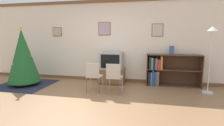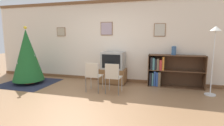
# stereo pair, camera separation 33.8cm
# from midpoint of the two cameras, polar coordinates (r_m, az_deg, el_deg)

# --- Properties ---
(ground_plane) EXTENTS (24.00, 24.00, 0.00)m
(ground_plane) POSITION_cam_midpoint_polar(r_m,az_deg,el_deg) (4.15, -7.64, -12.79)
(ground_plane) COLOR #936B47
(wall_back) EXTENTS (8.90, 0.11, 2.70)m
(wall_back) POSITION_cam_midpoint_polar(r_m,az_deg,el_deg) (5.93, 0.65, 7.12)
(wall_back) COLOR silver
(wall_back) RESTS_ON ground_plane
(area_rug) EXTENTS (1.61, 1.54, 0.01)m
(area_rug) POSITION_cam_midpoint_polar(r_m,az_deg,el_deg) (6.28, -24.03, -5.99)
(area_rug) COLOR #23283D
(area_rug) RESTS_ON ground_plane
(christmas_tree) EXTENTS (0.97, 0.97, 1.83)m
(christmas_tree) POSITION_cam_midpoint_polar(r_m,az_deg,el_deg) (6.13, -24.55, 2.30)
(christmas_tree) COLOR maroon
(christmas_tree) RESTS_ON area_rug
(tv_console) EXTENTS (0.82, 0.55, 0.48)m
(tv_console) POSITION_cam_midpoint_polar(r_m,az_deg,el_deg) (5.68, 2.08, -4.26)
(tv_console) COLOR brown
(tv_console) RESTS_ON ground_plane
(television) EXTENTS (0.71, 0.50, 0.55)m
(television) POSITION_cam_midpoint_polar(r_m,az_deg,el_deg) (5.59, 2.10, 0.85)
(television) COLOR #9E9E99
(television) RESTS_ON tv_console
(folding_chair_left) EXTENTS (0.40, 0.40, 0.82)m
(folding_chair_left) POSITION_cam_midpoint_polar(r_m,az_deg,el_deg) (4.76, -4.17, -3.97)
(folding_chair_left) COLOR #BCB29E
(folding_chair_left) RESTS_ON ground_plane
(folding_chair_right) EXTENTS (0.40, 0.40, 0.82)m
(folding_chair_right) POSITION_cam_midpoint_polar(r_m,az_deg,el_deg) (4.60, 2.42, -4.40)
(folding_chair_right) COLOR #BCB29E
(folding_chair_right) RESTS_ON ground_plane
(bookshelf) EXTENTS (1.60, 0.36, 0.97)m
(bookshelf) POSITION_cam_midpoint_polar(r_m,az_deg,el_deg) (5.59, 18.84, -2.47)
(bookshelf) COLOR brown
(bookshelf) RESTS_ON ground_plane
(vase) EXTENTS (0.14, 0.14, 0.26)m
(vase) POSITION_cam_midpoint_polar(r_m,az_deg,el_deg) (5.53, 21.21, 3.83)
(vase) COLOR #335684
(vase) RESTS_ON bookshelf
(standing_lamp) EXTENTS (0.28, 0.28, 1.77)m
(standing_lamp) POSITION_cam_midpoint_polar(r_m,az_deg,el_deg) (5.15, 32.13, 5.61)
(standing_lamp) COLOR silver
(standing_lamp) RESTS_ON ground_plane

